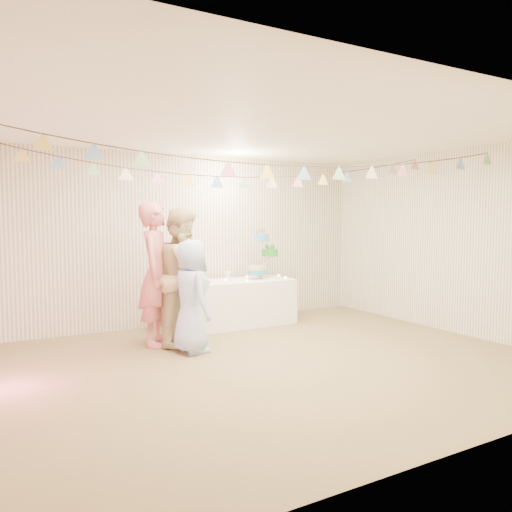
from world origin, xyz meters
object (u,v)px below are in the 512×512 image
cake_stand (263,251)px  person_adult_a (157,274)px  person_adult_b (184,276)px  person_child (191,296)px  table (234,303)px

cake_stand → person_adult_a: person_adult_a is taller
person_adult_a → cake_stand: bearing=-41.1°
person_adult_b → person_child: (-0.08, -0.43, -0.19)m
cake_stand → person_child: cake_stand is taller
cake_stand → person_adult_b: (-1.62, -0.72, -0.23)m
person_adult_a → person_adult_b: 0.35m
person_adult_b → person_child: bearing=-156.9°
person_adult_b → person_child: 0.47m
cake_stand → person_adult_b: 1.78m
person_adult_b → person_child: person_adult_b is taller
cake_stand → table: bearing=-174.8°
cake_stand → person_child: bearing=-145.9°
person_adult_a → person_adult_b: (0.32, -0.14, -0.04)m
person_adult_a → person_child: person_adult_a is taller
person_adult_a → person_child: (0.24, -0.57, -0.23)m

